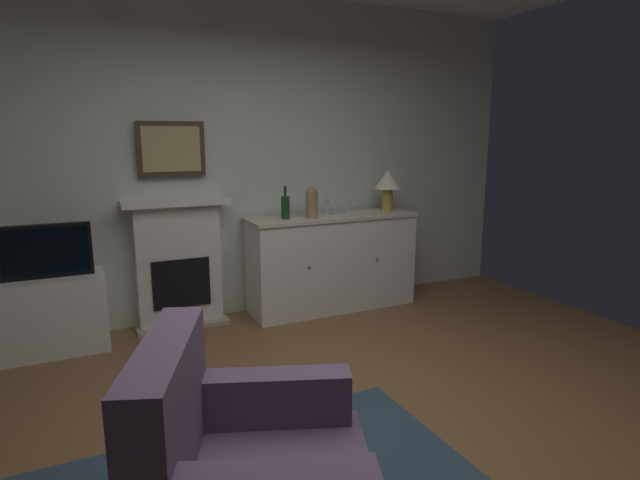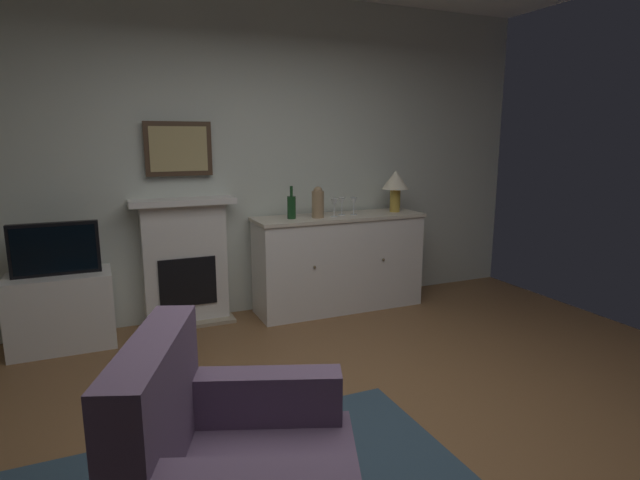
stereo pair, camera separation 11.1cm
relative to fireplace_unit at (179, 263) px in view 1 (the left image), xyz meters
The scene contains 14 objects.
ground_plane 2.38m from the fireplace_unit, 75.92° to the right, with size 5.86×4.79×0.10m, color brown.
wall_rear 1.04m from the fireplace_unit, 12.84° to the left, with size 5.86×0.06×2.84m, color silver.
fireplace_unit is the anchor object (origin of this frame).
framed_picture 0.96m from the fireplace_unit, 90.00° to the left, with size 0.55×0.04×0.45m.
sideboard_cabinet 1.40m from the fireplace_unit, ahead, with size 1.60×0.49×0.90m.
table_lamp 2.09m from the fireplace_unit, ahead, with size 0.26×0.26×0.40m.
wine_bottle 1.04m from the fireplace_unit, 11.42° to the right, with size 0.08×0.08×0.29m.
wine_glass_left 1.41m from the fireplace_unit, 10.16° to the right, with size 0.07×0.07×0.16m.
wine_glass_center 1.50m from the fireplace_unit, ahead, with size 0.07×0.07×0.16m.
wine_glass_right 1.61m from the fireplace_unit, ahead, with size 0.07×0.07×0.16m.
vase_decorative 1.27m from the fireplace_unit, 11.17° to the right, with size 0.11×0.11×0.28m.
tv_cabinet 1.02m from the fireplace_unit, behind, with size 0.75×0.42×0.59m.
tv_set 1.02m from the fireplace_unit, 169.23° to the right, with size 0.62×0.07×0.40m.
armchair 2.76m from the fireplace_unit, 95.73° to the right, with size 1.03×1.00×0.92m.
Camera 1 is at (-1.31, -2.12, 1.61)m, focal length 28.73 mm.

